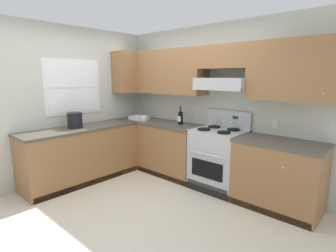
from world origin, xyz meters
name	(u,v)px	position (x,y,z in m)	size (l,w,h in m)	color
ground_plane	(131,204)	(0.00, 0.00, 0.00)	(7.04, 7.04, 0.00)	beige
wall_back	(219,92)	(0.41, 1.53, 1.48)	(4.68, 0.57, 2.55)	beige
wall_left	(80,99)	(-1.59, 0.23, 1.34)	(0.47, 4.00, 2.55)	beige
counter_back_run	(195,155)	(0.17, 1.24, 0.45)	(3.60, 0.65, 0.91)	olive
counter_left_run	(82,154)	(-1.24, 0.00, 0.45)	(0.63, 1.91, 0.91)	olive
stove	(218,159)	(0.59, 1.25, 0.48)	(0.76, 0.62, 1.20)	#B7BABC
wine_bottle	(181,117)	(-0.22, 1.32, 1.04)	(0.08, 0.08, 0.32)	black
bowl	(139,118)	(-1.13, 1.17, 0.93)	(0.34, 0.25, 0.07)	silver
bucket	(75,120)	(-1.28, -0.06, 1.04)	(0.24, 0.24, 0.24)	black
paper_towel_roll	(144,118)	(-0.97, 1.15, 0.96)	(0.11, 0.11, 0.10)	white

